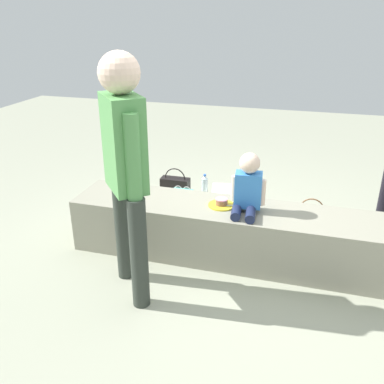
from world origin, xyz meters
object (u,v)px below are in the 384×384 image
(adult_standing, at_px, (125,159))
(handbag_brown_canvas, at_px, (311,218))
(handbag_black_leather, at_px, (175,188))
(cake_plate, at_px, (221,203))
(party_cup_red, at_px, (248,206))
(water_bottle_far_side, at_px, (205,185))
(gift_bag, at_px, (183,203))
(cake_box_white, at_px, (227,194))
(child_seated, at_px, (248,187))
(water_bottle_near_gift, at_px, (365,238))

(adult_standing, relative_size, handbag_brown_canvas, 5.53)
(handbag_black_leather, bearing_deg, cake_plate, -53.70)
(party_cup_red, bearing_deg, handbag_brown_canvas, -18.19)
(cake_plate, relative_size, party_cup_red, 2.42)
(water_bottle_far_side, relative_size, party_cup_red, 2.51)
(handbag_black_leather, bearing_deg, water_bottle_far_side, 39.95)
(gift_bag, height_order, cake_box_white, gift_bag)
(child_seated, distance_m, water_bottle_near_gift, 1.24)
(child_seated, bearing_deg, cake_plate, 167.78)
(party_cup_red, bearing_deg, child_seated, -83.14)
(child_seated, height_order, adult_standing, adult_standing)
(child_seated, distance_m, water_bottle_far_side, 1.55)
(adult_standing, relative_size, cake_plate, 7.68)
(handbag_black_leather, bearing_deg, handbag_brown_canvas, -10.95)
(handbag_black_leather, bearing_deg, water_bottle_near_gift, -16.14)
(cake_box_white, distance_m, handbag_brown_canvas, 1.00)
(water_bottle_far_side, height_order, handbag_brown_canvas, handbag_brown_canvas)
(child_seated, distance_m, cake_box_white, 1.37)
(gift_bag, height_order, handbag_black_leather, handbag_black_leather)
(adult_standing, bearing_deg, party_cup_red, 68.68)
(gift_bag, bearing_deg, adult_standing, -90.19)
(handbag_black_leather, xyz_separation_m, handbag_brown_canvas, (1.47, -0.28, -0.03))
(adult_standing, bearing_deg, water_bottle_near_gift, 32.51)
(gift_bag, bearing_deg, cake_plate, -48.25)
(cake_plate, bearing_deg, cake_box_white, 98.85)
(water_bottle_near_gift, relative_size, party_cup_red, 2.48)
(handbag_brown_canvas, bearing_deg, cake_box_white, 156.08)
(child_seated, distance_m, gift_bag, 1.10)
(water_bottle_far_side, bearing_deg, handbag_brown_canvas, -23.50)
(water_bottle_far_side, bearing_deg, party_cup_red, -29.13)
(child_seated, distance_m, handbag_black_leather, 1.52)
(cake_plate, xyz_separation_m, water_bottle_near_gift, (1.21, 0.44, -0.38))
(water_bottle_near_gift, height_order, party_cup_red, water_bottle_near_gift)
(adult_standing, bearing_deg, handbag_brown_canvas, 47.68)
(water_bottle_far_side, bearing_deg, water_bottle_near_gift, -25.56)
(adult_standing, xyz_separation_m, cake_box_white, (0.35, 1.79, -0.97))
(water_bottle_near_gift, distance_m, handbag_black_leather, 2.02)
(adult_standing, height_order, cake_plate, adult_standing)
(gift_bag, height_order, party_cup_red, gift_bag)
(water_bottle_far_side, height_order, handbag_black_leather, handbag_black_leather)
(child_seated, relative_size, cake_box_white, 1.48)
(gift_bag, bearing_deg, handbag_black_leather, 117.28)
(cake_plate, xyz_separation_m, water_bottle_far_side, (-0.46, 1.24, -0.38))
(cake_plate, distance_m, water_bottle_far_side, 1.37)
(water_bottle_near_gift, bearing_deg, handbag_black_leather, 163.86)
(party_cup_red, height_order, handbag_brown_canvas, handbag_brown_canvas)
(child_seated, xyz_separation_m, handbag_brown_canvas, (0.52, 0.76, -0.57))
(cake_plate, bearing_deg, water_bottle_far_side, 110.29)
(cake_plate, xyz_separation_m, handbag_brown_canvas, (0.73, 0.72, -0.38))
(cake_box_white, relative_size, handbag_brown_canvas, 1.05)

